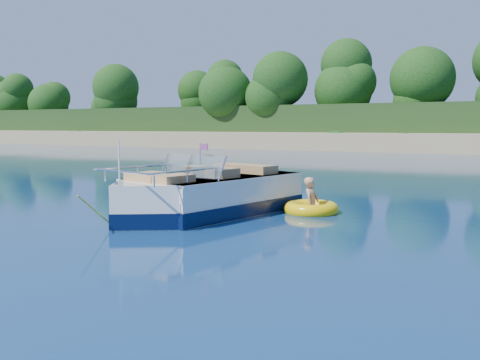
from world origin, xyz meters
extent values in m
plane|color=#0A224A|center=(0.00, 0.00, 0.00)|extent=(160.00, 160.00, 0.00)
cube|color=tan|center=(0.00, 38.00, 0.50)|extent=(170.00, 8.00, 2.00)
cube|color=#1E3816|center=(0.00, 65.00, 1.00)|extent=(170.00, 56.00, 6.00)
cylinder|color=#2F1F0F|center=(-45.00, 41.00, 2.90)|extent=(0.44, 0.44, 2.80)
sphere|color=black|center=(-45.00, 41.00, 5.56)|extent=(4.62, 4.62, 4.62)
cylinder|color=#2F1F0F|center=(-18.00, 40.50, 3.10)|extent=(0.44, 0.44, 3.20)
sphere|color=black|center=(-18.00, 40.50, 6.14)|extent=(5.28, 5.28, 5.28)
cylinder|color=#2F1F0F|center=(0.00, 42.00, 3.30)|extent=(0.44, 0.44, 3.60)
sphere|color=black|center=(0.00, 42.00, 6.72)|extent=(5.94, 5.94, 5.94)
cube|color=white|center=(1.10, 2.99, 0.34)|extent=(3.11, 4.57, 1.16)
cube|color=white|center=(0.65, 1.07, 0.34)|extent=(2.15, 2.15, 1.16)
cube|color=#061133|center=(1.10, 2.99, 0.18)|extent=(3.15, 4.61, 0.33)
cube|color=#061133|center=(0.65, 1.07, 0.18)|extent=(2.19, 2.19, 0.33)
cube|color=#A37956|center=(1.18, 3.31, 0.66)|extent=(2.39, 3.25, 0.11)
cube|color=white|center=(1.10, 2.99, 0.88)|extent=(3.15, 4.58, 0.07)
cube|color=black|center=(1.63, 5.21, 0.39)|extent=(0.68, 0.52, 0.99)
cube|color=#8C9EA5|center=(0.44, 2.35, 1.20)|extent=(0.91, 0.58, 0.53)
cube|color=#8C9EA5|center=(1.41, 2.12, 1.20)|extent=(0.88, 0.37, 0.53)
cube|color=tan|center=(0.56, 2.83, 0.92)|extent=(0.73, 0.73, 0.44)
cube|color=tan|center=(1.52, 2.61, 0.92)|extent=(0.73, 0.73, 0.44)
cube|color=tan|center=(1.36, 4.06, 0.92)|extent=(1.81, 0.99, 0.42)
cube|color=tan|center=(0.69, 1.27, 0.89)|extent=(1.61, 1.14, 0.37)
cylinder|color=white|center=(0.45, 0.25, 1.38)|extent=(0.04, 0.04, 0.94)
cube|color=red|center=(1.31, 2.15, 1.64)|extent=(0.24, 0.07, 0.15)
cube|color=silver|center=(0.44, 0.20, 0.95)|extent=(0.12, 0.09, 0.06)
cylinder|color=yellow|center=(0.19, -0.14, 0.39)|extent=(0.16, 1.18, 0.84)
torus|color=yellow|center=(3.19, 4.08, 0.09)|extent=(1.77, 1.77, 0.36)
torus|color=red|center=(3.19, 4.08, 0.11)|extent=(1.46, 1.46, 0.12)
imported|color=tan|center=(3.19, 4.13, 0.00)|extent=(0.36, 0.76, 1.47)
camera|label=1|loc=(7.73, -8.17, 2.13)|focal=40.00mm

